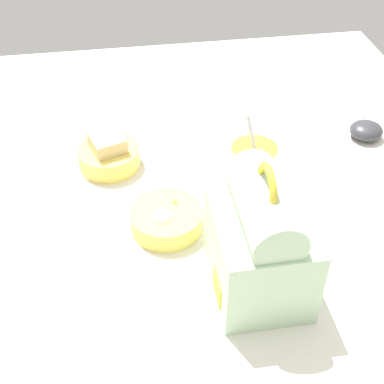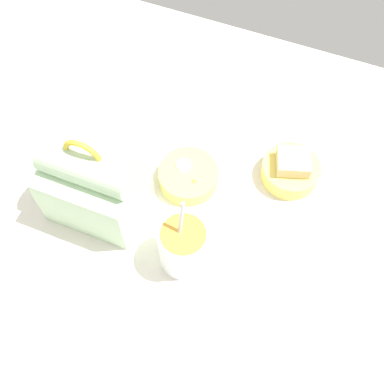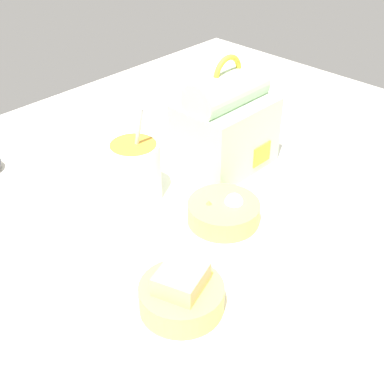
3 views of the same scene
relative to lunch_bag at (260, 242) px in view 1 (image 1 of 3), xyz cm
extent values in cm
cube|color=silver|center=(-14.07, -3.14, -9.84)|extent=(140.00, 110.00, 2.00)
cube|color=#B7D6AD|center=(0.00, 0.01, -2.10)|extent=(17.57, 13.27, 13.47)
cylinder|color=#B7D6AD|center=(0.00, 0.01, 6.67)|extent=(16.69, 7.41, 7.41)
cube|color=yellow|center=(3.07, -6.73, -5.13)|extent=(4.92, 0.30, 4.04)
torus|color=yellow|center=(0.00, 0.01, 10.01)|extent=(7.15, 1.00, 7.15)
cylinder|color=white|center=(-19.54, 3.95, -3.40)|extent=(9.16, 9.16, 10.88)
cylinder|color=gold|center=(-19.54, 3.95, 1.74)|extent=(8.06, 8.06, 0.60)
cylinder|color=silver|center=(-18.85, 3.49, 3.22)|extent=(0.70, 3.71, 12.31)
cylinder|color=#EFD65B|center=(-33.01, -20.84, -6.89)|extent=(11.86, 11.86, 3.90)
cube|color=tan|center=(-33.01, -20.84, -4.74)|extent=(8.04, 7.66, 5.46)
cylinder|color=#EFD65B|center=(-14.38, -12.02, -7.02)|extent=(12.21, 12.21, 3.62)
ellipsoid|color=white|center=(-12.55, -12.94, -5.61)|extent=(3.32, 3.32, 3.91)
cone|color=#EFBC47|center=(-15.91, -10.31, -6.03)|extent=(5.52, 5.52, 3.08)
sphere|color=#4C5623|center=(-13.99, -15.73, -6.83)|extent=(1.47, 1.47, 1.47)
sphere|color=#4C5623|center=(-13.48, -15.02, -6.83)|extent=(1.47, 1.47, 1.47)
sphere|color=#4C5623|center=(-13.41, -14.14, -6.83)|extent=(1.47, 1.47, 1.47)
sphere|color=#4C5623|center=(-13.81, -13.37, -6.83)|extent=(1.47, 1.47, 1.47)
ellipsoid|color=#333338|center=(-34.12, 32.04, -7.11)|extent=(6.58, 6.82, 3.45)
camera|label=1|loc=(51.01, -18.03, 55.20)|focal=50.00mm
camera|label=2|loc=(-33.34, 34.45, 77.09)|focal=45.00mm
camera|label=3|loc=(-69.76, -58.14, 46.77)|focal=50.00mm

